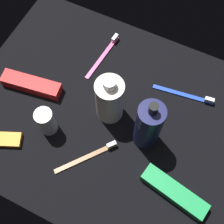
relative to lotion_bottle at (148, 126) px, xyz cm
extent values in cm
cube|color=black|center=(-10.86, 1.79, -9.47)|extent=(84.00, 64.00, 1.20)
cylinder|color=#1B1E4C|center=(0.00, 0.00, -0.17)|extent=(6.65, 6.65, 17.38)
cylinder|color=black|center=(0.00, 0.00, 9.92)|extent=(2.20, 2.20, 2.80)
cylinder|color=silver|center=(-12.05, 2.82, -1.39)|extent=(7.51, 7.51, 14.94)
cylinder|color=silver|center=(-12.05, 2.82, 7.18)|extent=(3.20, 3.20, 2.20)
cylinder|color=silver|center=(-25.03, -8.94, -4.30)|extent=(4.78, 4.78, 9.12)
cube|color=#E55999|center=(-22.24, 18.44, -8.42)|extent=(2.92, 18.03, 0.90)
cube|color=white|center=(-21.52, 25.91, -7.37)|extent=(1.34, 2.69, 1.20)
cube|color=blue|center=(4.77, 16.97, -8.42)|extent=(18.00, 3.60, 0.90)
cube|color=white|center=(12.20, 17.97, -7.37)|extent=(2.72, 1.44, 1.20)
cube|color=brown|center=(-11.80, -12.08, -8.42)|extent=(12.19, 14.80, 0.90)
cube|color=white|center=(-7.11, -6.22, -7.37)|extent=(2.48, 2.72, 1.20)
cube|color=red|center=(-36.11, 0.01, -7.27)|extent=(18.06, 7.01, 3.20)
cube|color=green|center=(12.35, -10.59, -7.27)|extent=(18.12, 7.66, 3.20)
cube|color=orange|center=(-34.62, -17.70, -8.12)|extent=(11.13, 7.80, 1.50)
camera|label=1|loc=(3.89, -28.61, 69.24)|focal=48.19mm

